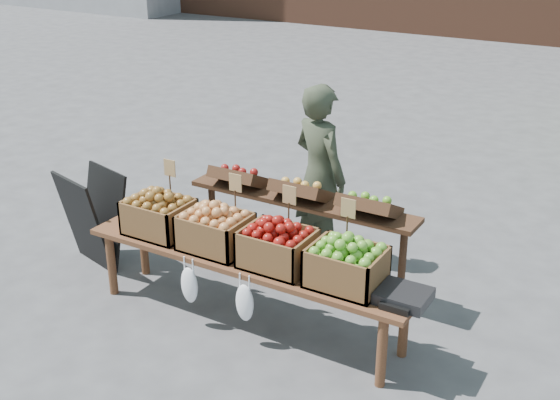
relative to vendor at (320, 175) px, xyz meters
The scene contains 10 objects.
ground 1.65m from the vendor, 128.47° to the right, with size 80.00×80.00×0.00m, color #49484B.
vendor is the anchor object (origin of this frame).
chalkboard_sign 2.04m from the vendor, 146.75° to the right, with size 0.58×0.32×0.88m, color black, non-canonical shape.
back_table 0.60m from the vendor, 79.27° to the right, with size 2.10×0.44×1.04m, color #3A2214, non-canonical shape.
display_bench 1.34m from the vendor, 88.68° to the right, with size 2.70×0.56×0.57m, color #532F1B, non-canonical shape.
crate_golden_apples 1.47m from the vendor, 122.93° to the right, with size 0.50×0.40×0.28m, color brown, non-canonical shape.
crate_russet_pears 1.26m from the vendor, 101.34° to the right, with size 0.50×0.40×0.28m, color gold, non-canonical shape.
crate_red_apples 1.27m from the vendor, 76.15° to the right, with size 0.50×0.40×0.28m, color maroon, non-canonical shape.
crate_green_apples 1.50m from the vendor, 55.25° to the right, with size 0.50×0.40×0.28m, color #5B922D, non-canonical shape.
weighing_scale 1.79m from the vendor, 43.90° to the right, with size 0.34×0.30×0.08m, color black.
Camera 1 is at (3.52, -3.99, 3.01)m, focal length 45.00 mm.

